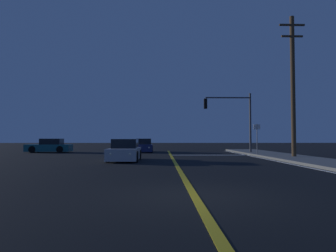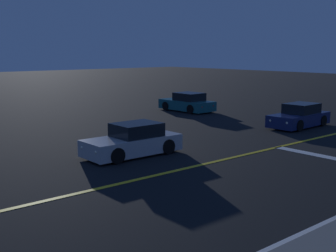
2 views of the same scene
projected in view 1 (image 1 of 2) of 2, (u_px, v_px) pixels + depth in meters
ground_plane at (194, 196)px, 7.35m from camera, size 160.00×160.00×0.00m
sidewalk_right at (319, 162)px, 16.97m from camera, size 3.20×34.00×0.15m
lane_line_center at (176, 163)px, 16.78m from camera, size 0.20×32.11×0.01m
lane_line_edge_right at (286, 163)px, 16.93m from camera, size 0.16×32.11×0.01m
stop_bar at (210, 155)px, 24.80m from camera, size 6.42×0.50×0.01m
car_parked_curb_navy at (144, 146)px, 30.20m from camera, size 1.94×4.24×1.34m
car_following_oncoming_silver at (125, 151)px, 18.82m from camera, size 1.85×4.19×1.34m
car_lead_oncoming_teal at (50, 146)px, 29.62m from camera, size 4.25×2.05×1.34m
traffic_signal_near_right at (233, 113)px, 27.29m from camera, size 4.26×0.28×5.43m
utility_pole_right at (293, 84)px, 21.03m from camera, size 1.77×0.30×9.88m
street_sign_corner at (257, 134)px, 24.45m from camera, size 0.56×0.09×2.54m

